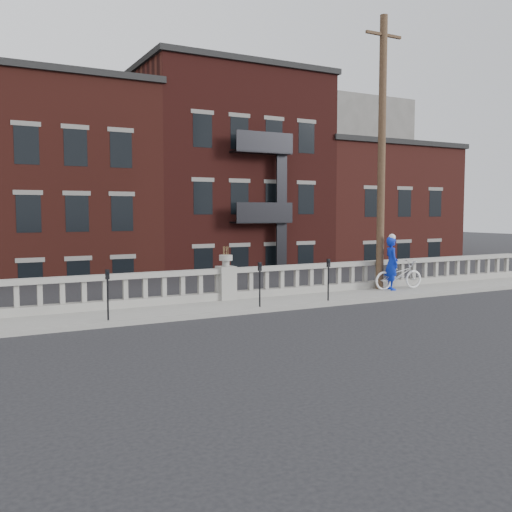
# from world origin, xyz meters

# --- Properties ---
(ground) EXTENTS (120.00, 120.00, 0.00)m
(ground) POSITION_xyz_m (0.00, 0.00, 0.00)
(ground) COLOR black
(ground) RESTS_ON ground
(sidewalk) EXTENTS (32.00, 2.20, 0.15)m
(sidewalk) POSITION_xyz_m (0.00, 3.00, 0.07)
(sidewalk) COLOR gray
(sidewalk) RESTS_ON ground
(balustrade) EXTENTS (28.00, 0.34, 1.03)m
(balustrade) POSITION_xyz_m (0.00, 3.95, 0.64)
(balustrade) COLOR gray
(balustrade) RESTS_ON sidewalk
(planter_pedestal) EXTENTS (0.55, 0.55, 1.76)m
(planter_pedestal) POSITION_xyz_m (0.00, 3.95, 0.83)
(planter_pedestal) COLOR gray
(planter_pedestal) RESTS_ON sidewalk
(lower_level) EXTENTS (80.00, 44.00, 20.80)m
(lower_level) POSITION_xyz_m (0.56, 23.04, 2.63)
(lower_level) COLOR #605E59
(lower_level) RESTS_ON ground
(utility_pole) EXTENTS (1.60, 0.28, 10.00)m
(utility_pole) POSITION_xyz_m (6.20, 3.60, 5.24)
(utility_pole) COLOR #422D1E
(utility_pole) RESTS_ON sidewalk
(parking_meter_a) EXTENTS (0.10, 0.09, 1.36)m
(parking_meter_a) POSITION_xyz_m (-4.31, 2.15, 1.00)
(parking_meter_a) COLOR black
(parking_meter_a) RESTS_ON sidewalk
(parking_meter_b) EXTENTS (0.10, 0.09, 1.36)m
(parking_meter_b) POSITION_xyz_m (0.29, 2.15, 1.00)
(parking_meter_b) COLOR black
(parking_meter_b) RESTS_ON sidewalk
(parking_meter_c) EXTENTS (0.10, 0.09, 1.36)m
(parking_meter_c) POSITION_xyz_m (2.83, 2.15, 1.00)
(parking_meter_c) COLOR black
(parking_meter_c) RESTS_ON sidewalk
(bicycle) EXTENTS (2.09, 0.90, 1.07)m
(bicycle) POSITION_xyz_m (6.76, 3.19, 0.68)
(bicycle) COLOR white
(bicycle) RESTS_ON sidewalk
(cyclist) EXTENTS (0.68, 0.83, 1.97)m
(cyclist) POSITION_xyz_m (6.39, 3.17, 1.13)
(cyclist) COLOR #0B24AC
(cyclist) RESTS_ON sidewalk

